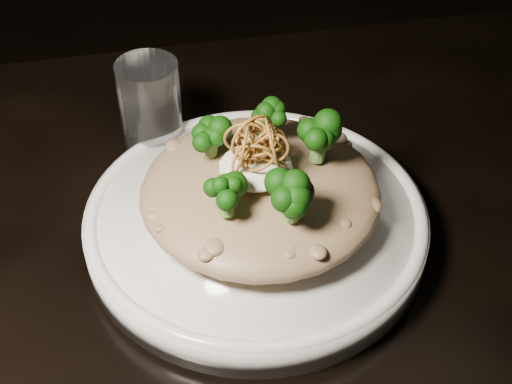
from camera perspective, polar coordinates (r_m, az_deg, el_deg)
table at (r=0.69m, az=-2.24°, el=-11.30°), size 1.10×0.80×0.75m
plate at (r=0.65m, az=0.00°, el=-2.55°), size 0.31×0.31×0.03m
risotto at (r=0.63m, az=0.35°, el=0.09°), size 0.21×0.21×0.05m
broccoli at (r=0.59m, az=0.02°, el=3.04°), size 0.13×0.13×0.05m
cheese at (r=0.60m, az=-0.01°, el=2.02°), size 0.06×0.06×0.02m
shallots at (r=0.58m, az=-0.03°, el=4.52°), size 0.07×0.07×0.04m
drinking_glass at (r=0.73m, az=-8.37°, el=6.41°), size 0.08×0.08×0.11m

